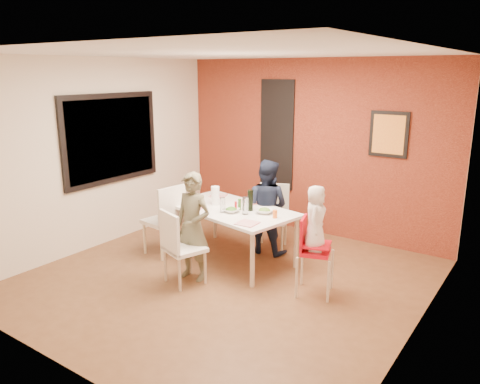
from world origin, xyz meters
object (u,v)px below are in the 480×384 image
Objects in this scene: child_far at (266,207)px; paper_towel_roll at (215,196)px; toddler at (315,218)px; chair_near at (178,244)px; child_near at (193,227)px; dining_table at (231,213)px; wine_bottle at (250,200)px; high_chair at (312,249)px; chair_far at (273,212)px; chair_left at (167,217)px.

child_far is 0.74m from paper_towel_roll.
toddler is 1.68m from paper_towel_roll.
child_near is (0.03, 0.24, 0.15)m from chair_near.
child_near is 1.29m from child_far.
dining_table is 6.81× the size of wine_bottle.
paper_towel_roll is at bearing 61.53° from high_chair.
child_near reaches higher than paper_towel_roll.
child_far is 4.78× the size of wine_bottle.
chair_near reaches higher than dining_table.
chair_near is (-0.06, -1.00, -0.15)m from dining_table.
high_chair is at bearing -10.95° from paper_towel_roll.
dining_table is 1.41× the size of child_near.
dining_table is 0.79m from chair_far.
dining_table is at bearing 83.17° from child_near.
wine_bottle is (0.03, -0.46, 0.20)m from child_far.
chair_far is 1.23× the size of toddler.
wine_bottle is 0.55m from paper_towel_roll.
chair_near is 1.00× the size of chair_far.
high_chair is at bearing 100.00° from chair_left.
chair_near is at bearing -120.37° from chair_far.
chair_far is at bearing 55.94° from paper_towel_roll.
toddler is (1.40, 0.47, 0.24)m from child_near.
child_near reaches higher than toddler.
wine_bottle is at bearing 89.84° from child_far.
wine_bottle is (0.30, 0.81, 0.20)m from child_near.
high_chair is 1.22× the size of toddler.
wine_bottle is (0.06, -0.69, 0.35)m from chair_far.
chair_near is at bearing -101.02° from child_near.
wine_bottle is at bearing -88.62° from chair_near.
chair_far is 1.54m from high_chair.
toddler is (1.43, 0.71, 0.40)m from chair_near.
toddler is at bearing -63.23° from chair_far.
dining_table is 1.89× the size of chair_left.
wine_bottle reaches higher than chair_far.
child_far is 0.50m from wine_bottle.
chair_left is at bearing 36.23° from child_far.
child_far is (0.24, 0.51, 0.00)m from dining_table.
toddler is 1.15m from wine_bottle.
chair_left is (-0.81, -0.39, -0.10)m from dining_table.
chair_far reaches higher than high_chair.
chair_near is 0.69× the size of child_near.
chair_far is at bearing 74.08° from dining_table.
chair_left is at bearing 150.08° from child_near.
chair_left reaches higher than high_chair.
chair_near is 0.69× the size of child_far.
chair_left is at bearing -142.78° from paper_towel_roll.
child_near is (-1.38, -0.46, 0.12)m from high_chair.
high_chair is 0.68× the size of child_near.
child_near is 1.79× the size of toddler.
chair_near is at bearing -77.58° from paper_towel_roll.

